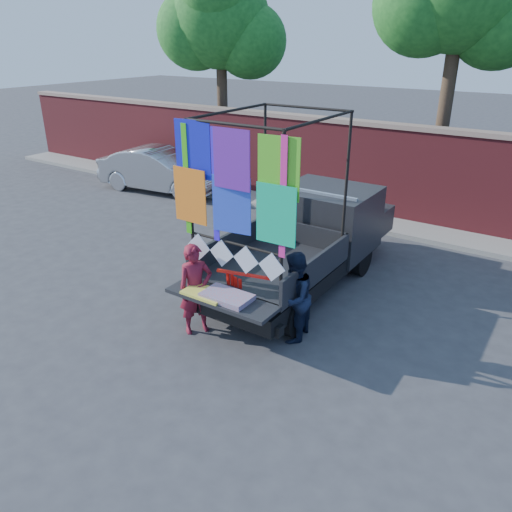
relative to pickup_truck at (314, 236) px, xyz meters
The scene contains 9 objects.
ground 2.71m from the pickup_truck, 92.59° to the right, with size 90.00×90.00×0.00m, color #38383A.
brick_wall 4.46m from the pickup_truck, 91.49° to the left, with size 30.00×0.45×2.61m.
curb 3.83m from the pickup_truck, 91.77° to the left, with size 30.00×1.20×0.12m, color gray.
tree_left 9.60m from the pickup_truck, 139.87° to the left, with size 4.20×3.30×7.05m.
pickup_truck is the anchor object (origin of this frame).
sedan 7.74m from the pickup_truck, 157.66° to the left, with size 1.47×4.22×1.39m, color #B8BBC0.
woman 3.12m from the pickup_truck, 101.40° to the right, with size 0.58×0.38×1.60m, color maroon.
man 2.51m from the pickup_truck, 69.51° to the right, with size 0.76×0.59×1.56m, color black.
streamer_bundle 2.71m from the pickup_truck, 89.45° to the right, with size 0.94×0.28×0.66m.
Camera 1 is at (4.47, -6.10, 4.69)m, focal length 35.00 mm.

